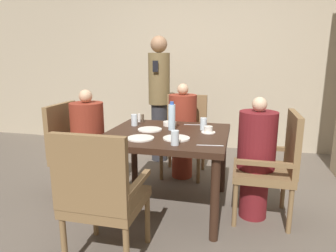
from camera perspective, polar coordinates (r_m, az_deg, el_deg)
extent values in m
plane|color=#60564C|center=(2.98, -0.24, -14.89)|extent=(16.00, 16.00, 0.00)
cube|color=tan|center=(4.73, 6.13, 12.88)|extent=(8.00, 0.06, 2.80)
cube|color=#331E14|center=(2.73, -0.26, -1.77)|extent=(1.10, 1.03, 0.05)
cylinder|color=#331E14|center=(2.61, -13.43, -11.25)|extent=(0.07, 0.07, 0.67)
cylinder|color=#331E14|center=(2.35, 8.90, -13.73)|extent=(0.07, 0.07, 0.67)
cylinder|color=#331E14|center=(3.38, -6.45, -5.33)|extent=(0.07, 0.07, 0.67)
cylinder|color=#331E14|center=(3.19, 10.34, -6.56)|extent=(0.07, 0.07, 0.67)
cube|color=brown|center=(3.11, -15.75, -5.72)|extent=(0.49, 0.49, 0.07)
cube|color=brown|center=(3.16, -19.62, -0.43)|extent=(0.05, 0.49, 0.49)
cube|color=brown|center=(3.26, -13.98, -1.95)|extent=(0.44, 0.04, 0.04)
cube|color=brown|center=(2.88, -18.11, -4.12)|extent=(0.44, 0.04, 0.04)
cylinder|color=brown|center=(3.28, -10.33, -8.74)|extent=(0.04, 0.04, 0.39)
cylinder|color=brown|center=(2.92, -13.81, -11.64)|extent=(0.04, 0.04, 0.39)
cylinder|color=brown|center=(3.47, -16.91, -7.88)|extent=(0.04, 0.04, 0.39)
cylinder|color=brown|center=(3.13, -20.93, -10.43)|extent=(0.04, 0.04, 0.39)
cylinder|color=maroon|center=(3.15, -14.57, -9.16)|extent=(0.24, 0.24, 0.46)
cylinder|color=maroon|center=(3.01, -15.08, -0.55)|extent=(0.32, 0.32, 0.51)
sphere|color=tan|center=(2.95, -15.44, 5.51)|extent=(0.13, 0.13, 0.13)
cube|color=brown|center=(3.57, 2.93, -2.89)|extent=(0.49, 0.49, 0.07)
cube|color=brown|center=(3.72, 3.63, 2.20)|extent=(0.49, 0.05, 0.49)
cube|color=brown|center=(3.50, 6.58, -0.66)|extent=(0.04, 0.44, 0.04)
cube|color=brown|center=(3.58, -0.59, -0.27)|extent=(0.04, 0.44, 0.04)
cylinder|color=brown|center=(3.41, 5.79, -7.74)|extent=(0.04, 0.04, 0.39)
cylinder|color=brown|center=(3.49, -1.29, -7.20)|extent=(0.04, 0.04, 0.39)
cylinder|color=brown|center=(3.81, 6.70, -5.53)|extent=(0.04, 0.04, 0.39)
cylinder|color=brown|center=(3.88, 0.36, -5.10)|extent=(0.04, 0.04, 0.39)
cylinder|color=maroon|center=(3.57, 2.71, -6.12)|extent=(0.24, 0.24, 0.46)
cylinder|color=maroon|center=(3.44, 2.79, 1.62)|extent=(0.32, 0.32, 0.52)
sphere|color=tan|center=(3.40, 2.85, 7.02)|extent=(0.13, 0.13, 0.13)
cube|color=brown|center=(2.74, 17.51, -8.37)|extent=(0.49, 0.49, 0.07)
cube|color=brown|center=(2.68, 22.71, -2.90)|extent=(0.05, 0.49, 0.49)
cube|color=brown|center=(2.48, 18.06, -6.86)|extent=(0.44, 0.04, 0.04)
cube|color=brown|center=(2.91, 17.45, -3.94)|extent=(0.44, 0.04, 0.04)
cylinder|color=brown|center=(2.63, 12.62, -14.45)|extent=(0.04, 0.04, 0.39)
cylinder|color=brown|center=(3.02, 12.83, -10.77)|extent=(0.04, 0.04, 0.39)
cylinder|color=brown|center=(2.66, 22.23, -14.76)|extent=(0.04, 0.04, 0.39)
cylinder|color=brown|center=(3.05, 21.09, -11.09)|extent=(0.04, 0.04, 0.39)
cylinder|color=maroon|center=(2.81, 16.00, -11.99)|extent=(0.24, 0.24, 0.46)
cylinder|color=maroon|center=(2.65, 16.62, -2.62)|extent=(0.32, 0.32, 0.49)
sphere|color=beige|center=(2.59, 17.05, 3.98)|extent=(0.12, 0.12, 0.12)
cube|color=brown|center=(2.16, -11.51, -13.86)|extent=(0.49, 0.49, 0.07)
cube|color=brown|center=(1.87, -14.85, -8.97)|extent=(0.49, 0.05, 0.49)
cube|color=brown|center=(2.20, -17.08, -9.29)|extent=(0.04, 0.44, 0.04)
cube|color=brown|center=(2.02, -5.80, -10.81)|extent=(0.04, 0.44, 0.04)
cylinder|color=brown|center=(2.53, -13.74, -15.69)|extent=(0.04, 0.04, 0.39)
cylinder|color=brown|center=(2.38, -4.02, -17.28)|extent=(0.04, 0.04, 0.39)
cylinder|color=brown|center=(2.21, -19.17, -20.53)|extent=(0.04, 0.04, 0.39)
cylinder|color=#2D2D33|center=(4.12, -1.64, -1.17)|extent=(0.22, 0.22, 0.78)
cylinder|color=brown|center=(4.01, -1.71, 8.97)|extent=(0.28, 0.28, 0.67)
sphere|color=#997051|center=(4.00, -1.75, 15.31)|extent=(0.22, 0.22, 0.22)
cube|color=black|center=(3.83, -2.42, 11.30)|extent=(0.07, 0.01, 0.14)
cylinder|color=white|center=(2.52, -5.25, -2.31)|extent=(0.23, 0.23, 0.01)
cylinder|color=white|center=(2.51, 1.61, -2.34)|extent=(0.23, 0.23, 0.01)
cylinder|color=white|center=(2.82, -3.48, -0.65)|extent=(0.23, 0.23, 0.01)
cylinder|color=white|center=(2.74, 7.68, -1.20)|extent=(0.13, 0.13, 0.01)
cylinder|color=white|center=(2.73, 7.70, -0.59)|extent=(0.08, 0.08, 0.05)
cylinder|color=white|center=(3.00, 0.33, 0.47)|extent=(0.13, 0.13, 0.04)
cylinder|color=silver|center=(2.80, 0.73, 1.67)|extent=(0.07, 0.07, 0.24)
cylinder|color=#3359B2|center=(2.77, 0.74, 4.39)|extent=(0.04, 0.04, 0.03)
cylinder|color=silver|center=(2.32, 1.33, -2.26)|extent=(0.06, 0.06, 0.12)
cylinder|color=silver|center=(3.01, -6.43, 1.15)|extent=(0.06, 0.06, 0.12)
cylinder|color=silver|center=(2.83, 6.78, 0.39)|extent=(0.06, 0.06, 0.12)
cylinder|color=white|center=(3.18, -5.51, 1.54)|extent=(0.03, 0.03, 0.09)
cylinder|color=#4C3D2D|center=(3.17, -4.84, 1.47)|extent=(0.03, 0.03, 0.08)
cube|color=silver|center=(3.05, 4.73, 0.27)|extent=(0.18, 0.04, 0.00)
cube|color=silver|center=(3.05, 6.38, 0.24)|extent=(0.04, 0.03, 0.00)
cube|color=silver|center=(2.33, 7.62, -3.67)|extent=(0.18, 0.03, 0.00)
cube|color=silver|center=(2.34, 9.78, -3.72)|extent=(0.06, 0.02, 0.00)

